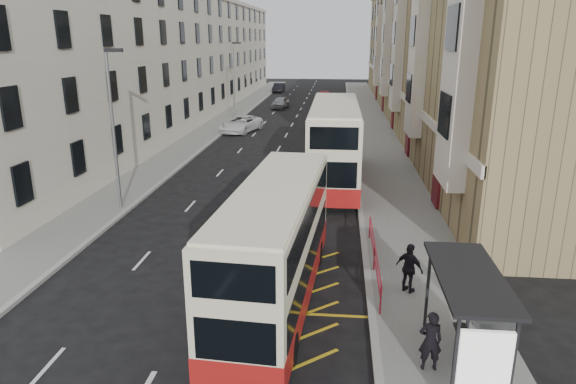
# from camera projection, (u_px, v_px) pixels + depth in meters

# --- Properties ---
(ground) EXTENTS (200.00, 200.00, 0.00)m
(ground) POSITION_uv_depth(u_px,v_px,m) (165.00, 352.00, 14.69)
(ground) COLOR black
(ground) RESTS_ON ground
(pavement_right) EXTENTS (4.00, 120.00, 0.15)m
(pavement_right) POSITION_uv_depth(u_px,v_px,m) (377.00, 145.00, 42.49)
(pavement_right) COLOR slate
(pavement_right) RESTS_ON ground
(pavement_left) EXTENTS (3.00, 120.00, 0.15)m
(pavement_left) POSITION_uv_depth(u_px,v_px,m) (195.00, 141.00, 43.95)
(pavement_left) COLOR slate
(pavement_left) RESTS_ON ground
(kerb_right) EXTENTS (0.25, 120.00, 0.15)m
(kerb_right) POSITION_uv_depth(u_px,v_px,m) (353.00, 144.00, 42.67)
(kerb_right) COLOR #9C9B96
(kerb_right) RESTS_ON ground
(kerb_left) EXTENTS (0.25, 120.00, 0.15)m
(kerb_left) POSITION_uv_depth(u_px,v_px,m) (212.00, 142.00, 43.81)
(kerb_left) COLOR #9C9B96
(kerb_left) RESTS_ON ground
(road_markings) EXTENTS (10.00, 110.00, 0.01)m
(road_markings) POSITION_uv_depth(u_px,v_px,m) (296.00, 117.00, 57.55)
(road_markings) COLOR silver
(road_markings) RESTS_ON ground
(terrace_right) EXTENTS (10.75, 79.00, 15.25)m
(terrace_right) POSITION_uv_depth(u_px,v_px,m) (437.00, 48.00, 54.32)
(terrace_right) COLOR #8F7E53
(terrace_right) RESTS_ON ground
(terrace_left) EXTENTS (9.18, 79.00, 13.25)m
(terrace_left) POSITION_uv_depth(u_px,v_px,m) (177.00, 57.00, 57.40)
(terrace_left) COLOR silver
(terrace_left) RESTS_ON ground
(bus_shelter) EXTENTS (1.65, 4.25, 2.70)m
(bus_shelter) POSITION_uv_depth(u_px,v_px,m) (476.00, 307.00, 12.91)
(bus_shelter) COLOR black
(bus_shelter) RESTS_ON pavement_right
(guard_railing) EXTENTS (0.06, 6.56, 1.01)m
(guard_railing) POSITION_uv_depth(u_px,v_px,m) (375.00, 253.00, 19.33)
(guard_railing) COLOR #AE1E30
(guard_railing) RESTS_ON pavement_right
(street_lamp_near) EXTENTS (0.93, 0.18, 8.00)m
(street_lamp_near) POSITION_uv_depth(u_px,v_px,m) (113.00, 122.00, 25.38)
(street_lamp_near) COLOR slate
(street_lamp_near) RESTS_ON pavement_left
(street_lamp_far) EXTENTS (0.93, 0.18, 8.00)m
(street_lamp_far) POSITION_uv_depth(u_px,v_px,m) (234.00, 77.00, 53.95)
(street_lamp_far) COLOR slate
(street_lamp_far) RESTS_ON pavement_left
(double_decker_front) EXTENTS (3.06, 10.47, 4.12)m
(double_decker_front) POSITION_uv_depth(u_px,v_px,m) (276.00, 245.00, 16.86)
(double_decker_front) COLOR beige
(double_decker_front) RESTS_ON ground
(double_decker_rear) EXTENTS (2.88, 12.28, 4.89)m
(double_decker_rear) POSITION_uv_depth(u_px,v_px,m) (334.00, 143.00, 31.06)
(double_decker_rear) COLOR beige
(double_decker_rear) RESTS_ON ground
(pedestrian_near) EXTENTS (0.64, 0.44, 1.70)m
(pedestrian_near) POSITION_uv_depth(u_px,v_px,m) (430.00, 341.00, 13.48)
(pedestrian_near) COLOR black
(pedestrian_near) RESTS_ON pavement_right
(pedestrian_mid) EXTENTS (0.99, 0.92, 1.64)m
(pedestrian_mid) POSITION_uv_depth(u_px,v_px,m) (488.00, 301.00, 15.58)
(pedestrian_mid) COLOR black
(pedestrian_mid) RESTS_ON pavement_right
(pedestrian_far) EXTENTS (1.08, 1.00, 1.77)m
(pedestrian_far) POSITION_uv_depth(u_px,v_px,m) (409.00, 268.00, 17.62)
(pedestrian_far) COLOR black
(pedestrian_far) RESTS_ON pavement_right
(white_van) EXTENTS (3.88, 5.91, 1.51)m
(white_van) POSITION_uv_depth(u_px,v_px,m) (241.00, 124.00, 48.53)
(white_van) COLOR white
(white_van) RESTS_ON ground
(car_silver) EXTENTS (2.23, 4.40, 1.44)m
(car_silver) POSITION_uv_depth(u_px,v_px,m) (280.00, 103.00, 64.50)
(car_silver) COLOR #9A9DA1
(car_silver) RESTS_ON ground
(car_dark) EXTENTS (1.70, 4.51, 1.47)m
(car_dark) POSITION_uv_depth(u_px,v_px,m) (279.00, 88.00, 83.12)
(car_dark) COLOR black
(car_dark) RESTS_ON ground
(car_red) EXTENTS (2.65, 4.98, 1.37)m
(car_red) POSITION_uv_depth(u_px,v_px,m) (324.00, 96.00, 72.61)
(car_red) COLOR #A4122A
(car_red) RESTS_ON ground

